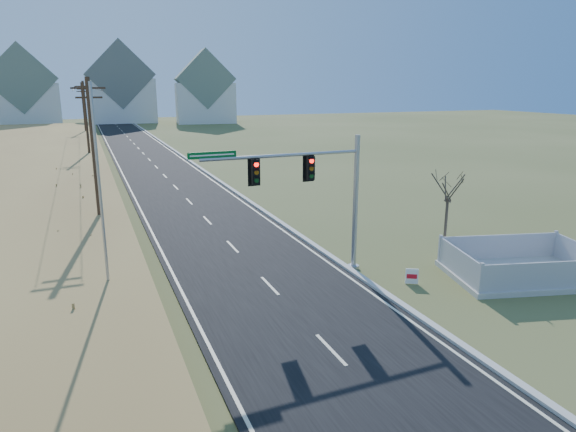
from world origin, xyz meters
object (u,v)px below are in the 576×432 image
object	(u,v)px
flagpole	(103,226)
bare_tree	(449,185)
traffic_signal_mast	(321,190)
fence_enclosure	(520,271)
open_sign	(412,276)

from	to	relation	value
flagpole	bare_tree	bearing A→B (deg)	0.87
traffic_signal_mast	flagpole	distance (m)	9.31
fence_enclosure	open_sign	xyz separation A→B (m)	(-5.10, 1.13, 0.08)
traffic_signal_mast	bare_tree	xyz separation A→B (m)	(6.71, -0.40, -0.17)
flagpole	open_sign	bearing A→B (deg)	-8.91
traffic_signal_mast	fence_enclosure	size ratio (longest dim) A/B	1.12
fence_enclosure	traffic_signal_mast	bearing A→B (deg)	170.09
traffic_signal_mast	open_sign	size ratio (longest dim) A/B	11.58
fence_enclosure	bare_tree	world-z (taller)	bare_tree
flagpole	traffic_signal_mast	bearing A→B (deg)	3.97
open_sign	flagpole	xyz separation A→B (m)	(-12.55, 1.97, 3.10)
traffic_signal_mast	flagpole	xyz separation A→B (m)	(-9.27, -0.64, -0.53)
bare_tree	traffic_signal_mast	bearing A→B (deg)	176.58
open_sign	bare_tree	xyz separation A→B (m)	(3.44, 2.21, 3.46)
open_sign	flagpole	bearing A→B (deg)	-159.57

